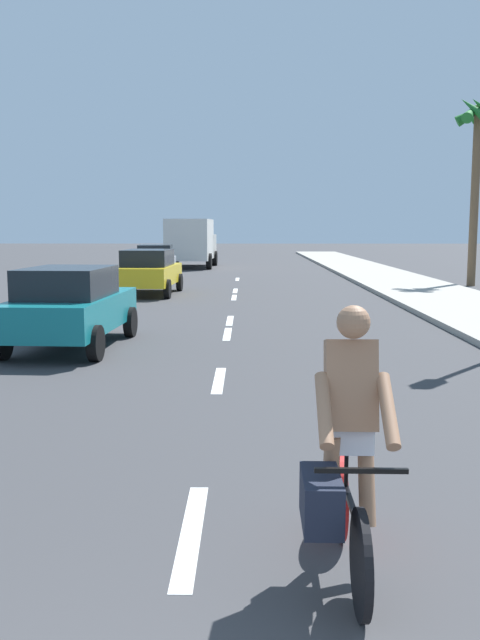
% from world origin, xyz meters
% --- Properties ---
extents(ground_plane, '(160.00, 160.00, 0.00)m').
position_xyz_m(ground_plane, '(0.00, 20.00, 0.00)').
color(ground_plane, '#38383A').
extents(sidewalk_strip, '(3.60, 80.00, 0.14)m').
position_xyz_m(sidewalk_strip, '(6.75, 22.00, 0.07)').
color(sidewalk_strip, '#9E998E').
rests_on(sidewalk_strip, ground).
extents(lane_stripe_1, '(0.16, 1.80, 0.01)m').
position_xyz_m(lane_stripe_1, '(0.00, 3.79, 0.00)').
color(lane_stripe_1, white).
rests_on(lane_stripe_1, ground).
extents(lane_stripe_2, '(0.16, 1.80, 0.01)m').
position_xyz_m(lane_stripe_2, '(0.00, 9.05, 0.00)').
color(lane_stripe_2, white).
rests_on(lane_stripe_2, ground).
extents(lane_stripe_3, '(0.16, 1.80, 0.01)m').
position_xyz_m(lane_stripe_3, '(0.00, 13.62, 0.00)').
color(lane_stripe_3, white).
rests_on(lane_stripe_3, ground).
extents(lane_stripe_4, '(0.16, 1.80, 0.01)m').
position_xyz_m(lane_stripe_4, '(0.00, 15.81, 0.00)').
color(lane_stripe_4, white).
rests_on(lane_stripe_4, ground).
extents(lane_stripe_5, '(0.16, 1.80, 0.01)m').
position_xyz_m(lane_stripe_5, '(0.00, 21.51, 0.00)').
color(lane_stripe_5, white).
rests_on(lane_stripe_5, ground).
extents(lane_stripe_6, '(0.16, 1.80, 0.01)m').
position_xyz_m(lane_stripe_6, '(0.00, 23.97, 0.00)').
color(lane_stripe_6, white).
rests_on(lane_stripe_6, ground).
extents(lane_stripe_7, '(0.16, 1.80, 0.01)m').
position_xyz_m(lane_stripe_7, '(0.00, 29.68, 0.00)').
color(lane_stripe_7, white).
rests_on(lane_stripe_7, ground).
extents(cyclist, '(0.62, 1.71, 1.82)m').
position_xyz_m(cyclist, '(1.07, 3.16, 0.83)').
color(cyclist, black).
rests_on(cyclist, ground).
extents(parked_car_teal, '(2.03, 4.08, 1.57)m').
position_xyz_m(parked_car_teal, '(-2.98, 11.87, 0.84)').
color(parked_car_teal, '#14727A').
rests_on(parked_car_teal, ground).
extents(parked_car_yellow, '(2.06, 4.18, 1.57)m').
position_xyz_m(parked_car_yellow, '(-2.99, 22.52, 0.84)').
color(parked_car_yellow, gold).
rests_on(parked_car_yellow, ground).
extents(parked_car_silver, '(1.96, 3.90, 1.57)m').
position_xyz_m(parked_car_silver, '(-3.62, 29.19, 0.83)').
color(parked_car_silver, '#B7BABF').
rests_on(parked_car_silver, ground).
extents(delivery_truck, '(2.85, 6.32, 2.80)m').
position_xyz_m(delivery_truck, '(-2.82, 38.89, 1.50)').
color(delivery_truck, beige).
rests_on(delivery_truck, ground).
extents(palm_tree_far, '(1.78, 1.90, 7.62)m').
position_xyz_m(palm_tree_far, '(9.42, 26.24, 5.79)').
color(palm_tree_far, brown).
rests_on(palm_tree_far, ground).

